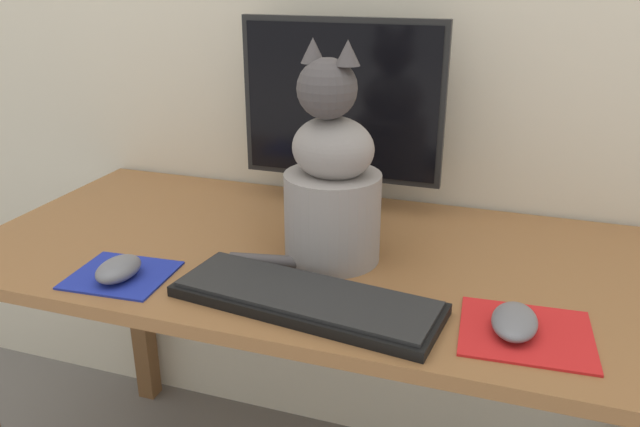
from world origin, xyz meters
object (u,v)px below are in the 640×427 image
computer_mouse_left (118,269)px  computer_mouse_right (515,321)px  cat (332,183)px  monitor (341,112)px  keyboard (306,299)px

computer_mouse_left → computer_mouse_right: (0.66, 0.05, -0.00)m
computer_mouse_left → cat: size_ratio=0.24×
monitor → keyboard: 0.49m
keyboard → cat: cat is taller
monitor → computer_mouse_left: size_ratio=4.55×
computer_mouse_left → cat: 0.40m
computer_mouse_right → cat: cat is taller
keyboard → computer_mouse_left: 0.34m
computer_mouse_left → cat: (0.32, 0.20, 0.13)m
monitor → keyboard: size_ratio=0.97×
monitor → computer_mouse_right: (0.40, -0.41, -0.20)m
keyboard → computer_mouse_right: size_ratio=4.14×
keyboard → computer_mouse_right: bearing=11.0°
monitor → cat: size_ratio=1.10×
monitor → keyboard: bearing=-80.3°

